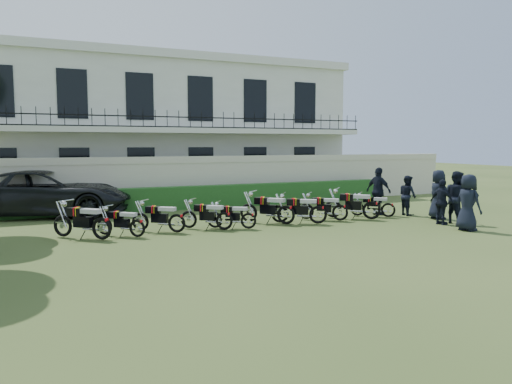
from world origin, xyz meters
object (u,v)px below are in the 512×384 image
(motorcycle_7, at_px, (340,209))
(officer_2, at_px, (442,202))
(motorcycle_5, at_px, (286,210))
(motorcycle_4, at_px, (249,217))
(motorcycle_6, at_px, (318,210))
(motorcycle_1, at_px, (137,224))
(motorcycle_2, at_px, (177,219))
(motorcycle_3, at_px, (224,217))
(motorcycle_9, at_px, (388,207))
(officer_5, at_px, (379,191))
(officer_3, at_px, (438,195))
(officer_4, at_px, (408,195))
(officer_0, at_px, (468,202))
(officer_1, at_px, (456,197))
(motorcycle_0, at_px, (102,223))
(suv, at_px, (45,193))

(motorcycle_7, height_order, officer_2, officer_2)
(motorcycle_5, bearing_deg, motorcycle_7, -44.75)
(motorcycle_4, relative_size, motorcycle_6, 0.85)
(motorcycle_6, bearing_deg, motorcycle_5, 106.23)
(motorcycle_7, bearing_deg, officer_2, -85.10)
(motorcycle_1, height_order, motorcycle_6, motorcycle_6)
(motorcycle_2, height_order, officer_2, officer_2)
(motorcycle_3, distance_m, motorcycle_6, 3.50)
(motorcycle_9, bearing_deg, motorcycle_3, 133.56)
(officer_5, bearing_deg, motorcycle_1, 79.03)
(motorcycle_1, distance_m, officer_3, 11.29)
(motorcycle_3, xyz_separation_m, motorcycle_5, (2.39, 0.13, 0.06))
(motorcycle_2, distance_m, motorcycle_9, 8.42)
(motorcycle_2, distance_m, officer_4, 9.59)
(officer_0, relative_size, officer_1, 0.99)
(motorcycle_1, relative_size, officer_5, 0.68)
(motorcycle_7, bearing_deg, officer_5, -30.05)
(motorcycle_4, relative_size, motorcycle_9, 1.10)
(motorcycle_1, bearing_deg, motorcycle_4, -47.28)
(officer_4, bearing_deg, motorcycle_6, 103.54)
(officer_0, relative_size, officer_4, 1.17)
(officer_4, height_order, officer_5, officer_5)
(motorcycle_3, distance_m, motorcycle_4, 0.83)
(officer_1, bearing_deg, motorcycle_6, 64.88)
(motorcycle_0, relative_size, officer_0, 0.83)
(motorcycle_7, distance_m, officer_5, 2.55)
(motorcycle_5, relative_size, motorcycle_7, 1.10)
(motorcycle_4, height_order, motorcycle_9, motorcycle_9)
(motorcycle_7, distance_m, officer_4, 3.40)
(officer_2, bearing_deg, motorcycle_2, 67.21)
(motorcycle_3, bearing_deg, officer_2, -65.79)
(officer_5, bearing_deg, motorcycle_7, 91.96)
(motorcycle_5, distance_m, officer_4, 5.62)
(motorcycle_5, bearing_deg, officer_5, -34.03)
(suv, relative_size, officer_4, 4.09)
(officer_0, distance_m, officer_1, 1.51)
(motorcycle_2, height_order, officer_5, officer_5)
(officer_4, bearing_deg, motorcycle_2, 97.83)
(motorcycle_0, bearing_deg, motorcycle_7, -44.27)
(motorcycle_7, bearing_deg, motorcycle_3, 132.28)
(officer_0, height_order, officer_5, officer_5)
(officer_0, height_order, officer_4, officer_0)
(officer_1, distance_m, officer_2, 0.67)
(motorcycle_6, xyz_separation_m, officer_1, (4.65, -1.86, 0.44))
(officer_5, bearing_deg, officer_2, 173.18)
(officer_0, height_order, officer_2, officer_0)
(officer_3, bearing_deg, officer_1, -177.08)
(officer_2, xyz_separation_m, officer_4, (0.52, 2.36, -0.00))
(motorcycle_0, relative_size, motorcycle_5, 0.97)
(motorcycle_5, xyz_separation_m, officer_5, (4.61, 0.70, 0.43))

